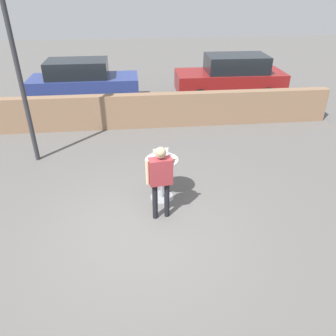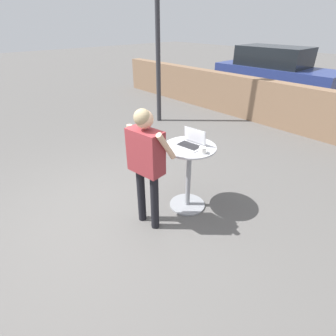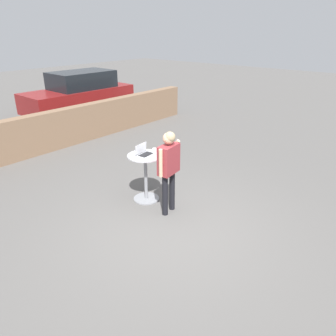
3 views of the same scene
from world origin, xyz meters
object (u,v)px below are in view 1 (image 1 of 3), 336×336
at_px(coffee_mug, 173,158).
at_px(parked_car_near_street, 83,82).
at_px(cafe_table, 162,175).
at_px(parked_car_further_down, 231,77).
at_px(laptop, 161,157).
at_px(street_lamp, 10,34).
at_px(standing_person, 161,174).

bearing_deg(coffee_mug, parked_car_near_street, 111.46).
distance_m(cafe_table, parked_car_further_down, 8.00).
xyz_separation_m(laptop, parked_car_near_street, (-2.49, 6.93, -0.20)).
xyz_separation_m(laptop, street_lamp, (-3.29, 2.20, 2.23)).
bearing_deg(standing_person, cafe_table, 83.01).
relative_size(cafe_table, standing_person, 0.61).
bearing_deg(parked_car_further_down, street_lamp, -144.28).
distance_m(laptop, coffee_mug, 0.26).
distance_m(cafe_table, coffee_mug, 0.50).
height_order(parked_car_near_street, parked_car_further_down, parked_car_further_down).
bearing_deg(cafe_table, parked_car_further_down, 63.56).
relative_size(standing_person, parked_car_further_down, 0.37).
xyz_separation_m(coffee_mug, parked_car_near_street, (-2.75, 6.98, -0.19)).
bearing_deg(standing_person, coffee_mug, 63.05).
relative_size(standing_person, street_lamp, 0.32).
height_order(cafe_table, coffee_mug, coffee_mug).
xyz_separation_m(coffee_mug, standing_person, (-0.34, -0.66, 0.01)).
xyz_separation_m(cafe_table, street_lamp, (-3.30, 2.23, 2.67)).
relative_size(cafe_table, parked_car_near_street, 0.24).
bearing_deg(standing_person, parked_car_further_down, 65.10).
relative_size(coffee_mug, street_lamp, 0.02).
bearing_deg(coffee_mug, standing_person, -116.95).
height_order(standing_person, street_lamp, street_lamp).
height_order(standing_person, parked_car_near_street, parked_car_near_street).
bearing_deg(parked_car_further_down, cafe_table, -116.44).
bearing_deg(cafe_table, street_lamp, 145.92).
xyz_separation_m(laptop, parked_car_further_down, (3.57, 7.14, -0.19)).
distance_m(standing_person, parked_car_further_down, 8.66).
height_order(cafe_table, street_lamp, street_lamp).
relative_size(cafe_table, coffee_mug, 8.13).
relative_size(laptop, parked_car_near_street, 0.09).
bearing_deg(street_lamp, coffee_mug, -32.47).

